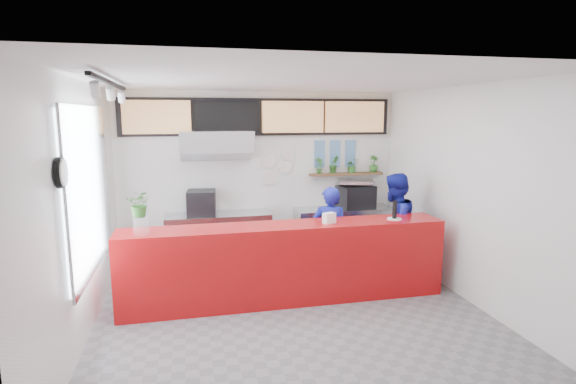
{
  "coord_description": "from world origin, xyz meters",
  "views": [
    {
      "loc": [
        -1.3,
        -5.45,
        2.58
      ],
      "look_at": [
        0.1,
        0.7,
        1.5
      ],
      "focal_mm": 28.0,
      "sensor_mm": 36.0,
      "label": 1
    }
  ],
  "objects_px": {
    "staff_right": "(394,226)",
    "staff_center": "(330,235)",
    "service_counter": "(286,263)",
    "espresso_machine": "(356,197)",
    "panini_oven": "(202,203)",
    "pepper_mill": "(395,210)"
  },
  "relations": [
    {
      "from": "espresso_machine",
      "to": "staff_center",
      "type": "height_order",
      "value": "staff_center"
    },
    {
      "from": "staff_center",
      "to": "staff_right",
      "type": "bearing_deg",
      "value": -165.53
    },
    {
      "from": "espresso_machine",
      "to": "staff_center",
      "type": "distance_m",
      "value": 1.6
    },
    {
      "from": "staff_right",
      "to": "pepper_mill",
      "type": "bearing_deg",
      "value": 26.89
    },
    {
      "from": "service_counter",
      "to": "espresso_machine",
      "type": "xyz_separation_m",
      "value": [
        1.72,
        1.8,
        0.55
      ]
    },
    {
      "from": "panini_oven",
      "to": "staff_right",
      "type": "distance_m",
      "value": 3.22
    },
    {
      "from": "staff_center",
      "to": "pepper_mill",
      "type": "relative_size",
      "value": 5.94
    },
    {
      "from": "panini_oven",
      "to": "staff_center",
      "type": "height_order",
      "value": "staff_center"
    },
    {
      "from": "service_counter",
      "to": "staff_right",
      "type": "relative_size",
      "value": 2.66
    },
    {
      "from": "service_counter",
      "to": "staff_center",
      "type": "relative_size",
      "value": 2.96
    },
    {
      "from": "service_counter",
      "to": "panini_oven",
      "type": "relative_size",
      "value": 9.66
    },
    {
      "from": "panini_oven",
      "to": "staff_right",
      "type": "xyz_separation_m",
      "value": [
        2.94,
        -1.29,
        -0.26
      ]
    },
    {
      "from": "espresso_machine",
      "to": "pepper_mill",
      "type": "height_order",
      "value": "pepper_mill"
    },
    {
      "from": "panini_oven",
      "to": "espresso_machine",
      "type": "xyz_separation_m",
      "value": [
        2.79,
        0.0,
        -0.01
      ]
    },
    {
      "from": "espresso_machine",
      "to": "staff_right",
      "type": "relative_size",
      "value": 0.37
    },
    {
      "from": "panini_oven",
      "to": "staff_right",
      "type": "bearing_deg",
      "value": -17.87
    },
    {
      "from": "service_counter",
      "to": "pepper_mill",
      "type": "xyz_separation_m",
      "value": [
        1.59,
        -0.05,
        0.69
      ]
    },
    {
      "from": "staff_right",
      "to": "staff_center",
      "type": "bearing_deg",
      "value": -38.11
    },
    {
      "from": "service_counter",
      "to": "espresso_machine",
      "type": "distance_m",
      "value": 2.55
    },
    {
      "from": "espresso_machine",
      "to": "staff_center",
      "type": "xyz_separation_m",
      "value": [
        -0.91,
        -1.27,
        -0.34
      ]
    },
    {
      "from": "espresso_machine",
      "to": "pepper_mill",
      "type": "xyz_separation_m",
      "value": [
        -0.13,
        -1.85,
        0.14
      ]
    },
    {
      "from": "staff_center",
      "to": "panini_oven",
      "type": "bearing_deg",
      "value": -18.26
    }
  ]
}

